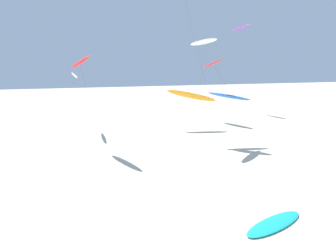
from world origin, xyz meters
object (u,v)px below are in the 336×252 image
(flying_kite_8, at_px, (203,42))
(flying_kite_0, at_px, (229,96))
(flying_kite_7, at_px, (241,28))
(grounded_kite_0, at_px, (274,223))
(flying_kite_3, at_px, (80,62))
(flying_kite_4, at_px, (191,96))
(flying_kite_6, at_px, (75,75))
(flying_kite_5, at_px, (213,63))

(flying_kite_8, bearing_deg, flying_kite_0, -101.20)
(flying_kite_0, distance_m, flying_kite_7, 31.15)
(flying_kite_7, distance_m, grounded_kite_0, 51.94)
(flying_kite_8, distance_m, grounded_kite_0, 41.16)
(flying_kite_0, distance_m, flying_kite_3, 19.50)
(flying_kite_3, relative_size, flying_kite_4, 1.39)
(flying_kite_6, distance_m, flying_kite_8, 24.32)
(flying_kite_3, bearing_deg, flying_kite_0, -3.65)
(flying_kite_3, xyz_separation_m, grounded_kite_0, (13.40, -20.24, -11.90))
(grounded_kite_0, bearing_deg, flying_kite_7, 64.84)
(flying_kite_6, bearing_deg, flying_kite_0, -35.51)
(flying_kite_3, relative_size, flying_kite_8, 0.80)
(flying_kite_4, bearing_deg, grounded_kite_0, -98.86)
(flying_kite_4, bearing_deg, flying_kite_0, -87.22)
(flying_kite_0, xyz_separation_m, flying_kite_5, (-2.73, -0.73, 4.33))
(flying_kite_4, bearing_deg, flying_kite_8, 52.24)
(flying_kite_7, bearing_deg, flying_kite_8, -149.55)
(flying_kite_7, bearing_deg, flying_kite_0, -121.26)
(flying_kite_0, distance_m, flying_kite_5, 5.17)
(flying_kite_5, bearing_deg, flying_kite_7, 55.12)
(flying_kite_4, bearing_deg, flying_kite_7, 37.80)
(flying_kite_4, distance_m, flying_kite_7, 23.56)
(flying_kite_5, xyz_separation_m, flying_kite_7, (17.73, 25.44, 7.27))
(flying_kite_4, xyz_separation_m, flying_kite_7, (15.61, 12.11, 12.84))
(flying_kite_6, bearing_deg, flying_kite_7, 16.97)
(flying_kite_7, xyz_separation_m, flying_kite_8, (-11.44, -6.72, -3.52))
(flying_kite_4, xyz_separation_m, flying_kite_8, (4.17, 5.39, 9.32))
(flying_kite_0, height_order, grounded_kite_0, flying_kite_0)
(flying_kite_7, relative_size, grounded_kite_0, 3.15)
(flying_kite_3, height_order, grounded_kite_0, flying_kite_3)
(flying_kite_0, relative_size, flying_kite_3, 0.63)
(flying_kite_4, bearing_deg, flying_kite_3, -148.15)
(flying_kite_6, relative_size, flying_kite_7, 0.55)
(flying_kite_4, height_order, flying_kite_5, flying_kite_5)
(flying_kite_5, bearing_deg, flying_kite_4, 80.97)
(flying_kite_0, height_order, flying_kite_3, flying_kite_3)
(grounded_kite_0, bearing_deg, flying_kite_3, 123.51)
(flying_kite_6, distance_m, flying_kite_7, 37.49)
(flying_kite_8, bearing_deg, flying_kite_6, -170.55)
(flying_kite_0, height_order, flying_kite_8, flying_kite_8)
(flying_kite_4, relative_size, flying_kite_7, 0.48)
(flying_kite_6, relative_size, flying_kite_8, 0.66)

